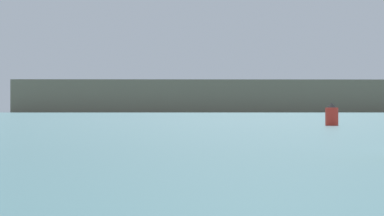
% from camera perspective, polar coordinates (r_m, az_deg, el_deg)
% --- Properties ---
extents(distant_headland, '(805.33, 524.82, 49.94)m').
position_cam_1_polar(distant_headland, '(1166.72, 4.67, 0.85)').
color(distant_headland, '#756B56').
rests_on(distant_headland, ground_plane).
extents(channel_buoy, '(1.26, 1.26, 2.25)m').
position_cam_1_polar(channel_buoy, '(64.89, 12.18, -0.62)').
color(channel_buoy, red).
rests_on(channel_buoy, ground_plane).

